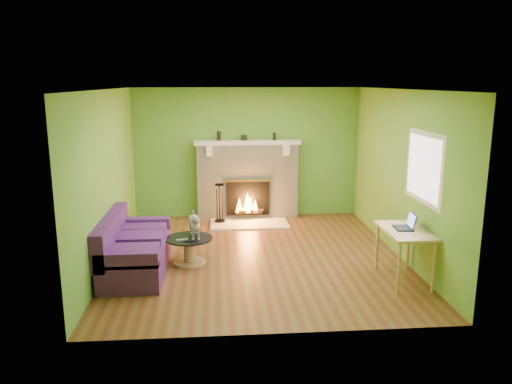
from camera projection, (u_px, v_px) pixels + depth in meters
floor at (257, 256)px, 7.92m from camera, size 5.00×5.00×0.00m
ceiling at (257, 89)px, 7.36m from camera, size 5.00×5.00×0.00m
wall_back at (247, 153)px, 10.07m from camera, size 5.00×0.00×5.00m
wall_front at (277, 220)px, 5.21m from camera, size 5.00×0.00×5.00m
wall_left at (108, 178)px, 7.46m from camera, size 0.00×5.00×5.00m
wall_right at (400, 174)px, 7.82m from camera, size 0.00×5.00×5.00m
window_frame at (424, 168)px, 6.89m from camera, size 0.00×1.20×1.20m
window_pane at (423, 168)px, 6.89m from camera, size 0.00×1.06×1.06m
fireplace at (247, 180)px, 10.01m from camera, size 2.10×0.46×1.58m
hearth at (249, 224)px, 9.67m from camera, size 1.50×0.75×0.03m
mantel at (247, 142)px, 9.82m from camera, size 2.10×0.28×0.08m
sofa at (133, 250)px, 7.25m from camera, size 0.86×1.83×0.82m
coffee_table at (190, 248)px, 7.58m from camera, size 0.71×0.71×0.40m
desk at (405, 236)px, 6.85m from camera, size 0.57×0.98×0.73m
cat at (194, 224)px, 7.55m from camera, size 0.32×0.66×0.40m
remote_silver at (182, 240)px, 7.42m from camera, size 0.17×0.10×0.02m
remote_black at (190, 241)px, 7.37m from camera, size 0.16×0.07×0.02m
laptop at (403, 221)px, 6.85m from camera, size 0.28×0.31×0.22m
fire_tools at (220, 202)px, 9.68m from camera, size 0.21×0.21×0.77m
mantel_vase_left at (219, 136)px, 9.78m from camera, size 0.08×0.08×0.18m
mantel_vase_right at (274, 136)px, 9.87m from camera, size 0.07×0.07×0.14m
mantel_box at (244, 138)px, 9.83m from camera, size 0.12×0.08×0.10m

